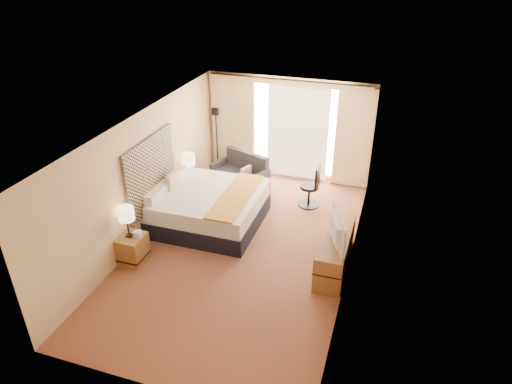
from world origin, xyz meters
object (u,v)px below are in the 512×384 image
(nightstand_left, at_px, (133,249))
(desk_chair, at_px, (312,188))
(loveseat, at_px, (241,176))
(nightstand_right, at_px, (189,190))
(lamp_right, at_px, (188,160))
(television, at_px, (333,229))
(lamp_left, at_px, (126,214))
(media_dresser, at_px, (335,250))
(floor_lamp, at_px, (216,126))
(bed, at_px, (207,207))

(nightstand_left, height_order, desk_chair, desk_chair)
(nightstand_left, height_order, loveseat, loveseat)
(nightstand_right, distance_m, lamp_right, 0.76)
(television, bearing_deg, lamp_left, 81.80)
(media_dresser, xyz_separation_m, television, (-0.05, -0.31, 0.65))
(loveseat, distance_m, floor_lamp, 1.57)
(nightstand_left, relative_size, media_dresser, 0.31)
(nightstand_left, height_order, television, television)
(floor_lamp, xyz_separation_m, desk_chair, (2.83, -1.20, -0.76))
(media_dresser, xyz_separation_m, floor_lamp, (-3.73, 3.30, 0.86))
(television, bearing_deg, desk_chair, -0.31)
(nightstand_right, bearing_deg, bed, -44.48)
(nightstand_left, bearing_deg, nightstand_right, 90.00)
(bed, relative_size, television, 2.19)
(television, bearing_deg, nightstand_right, 44.63)
(floor_lamp, xyz_separation_m, television, (3.68, -3.61, -0.21))
(bed, relative_size, lamp_left, 3.57)
(media_dresser, bearing_deg, lamp_right, 157.95)
(nightstand_right, bearing_deg, media_dresser, -21.40)
(nightstand_right, relative_size, floor_lamp, 0.32)
(loveseat, height_order, desk_chair, desk_chair)
(nightstand_right, xyz_separation_m, lamp_left, (-0.03, -2.50, 0.76))
(nightstand_left, xyz_separation_m, nightstand_right, (0.00, 2.50, 0.00))
(nightstand_left, bearing_deg, bed, 64.66)
(loveseat, height_order, television, television)
(media_dresser, xyz_separation_m, lamp_left, (-3.73, -1.05, 0.69))
(nightstand_right, bearing_deg, nightstand_left, -90.00)
(nightstand_right, height_order, bed, bed)
(nightstand_right, height_order, floor_lamp, floor_lamp)
(nightstand_right, distance_m, lamp_left, 2.62)
(floor_lamp, bearing_deg, loveseat, -40.05)
(loveseat, relative_size, lamp_left, 2.43)
(floor_lamp, distance_m, television, 5.16)
(media_dresser, bearing_deg, nightstand_right, 158.60)
(floor_lamp, bearing_deg, lamp_left, -90.02)
(loveseat, bearing_deg, nightstand_right, -111.77)
(nightstand_left, xyz_separation_m, floor_lamp, (-0.03, 4.35, 0.93))
(nightstand_right, relative_size, lamp_left, 0.87)
(nightstand_right, bearing_deg, lamp_left, -90.72)
(nightstand_right, relative_size, lamp_right, 0.87)
(lamp_left, bearing_deg, nightstand_right, 89.28)
(nightstand_left, distance_m, bed, 1.89)
(lamp_right, xyz_separation_m, television, (3.63, -1.80, -0.04))
(nightstand_right, height_order, desk_chair, desk_chair)
(nightstand_left, relative_size, loveseat, 0.36)
(loveseat, xyz_separation_m, floor_lamp, (-0.97, 0.81, 0.93))
(nightstand_left, relative_size, desk_chair, 0.55)
(loveseat, distance_m, lamp_left, 3.75)
(media_dresser, relative_size, loveseat, 1.17)
(television, bearing_deg, loveseat, 24.49)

